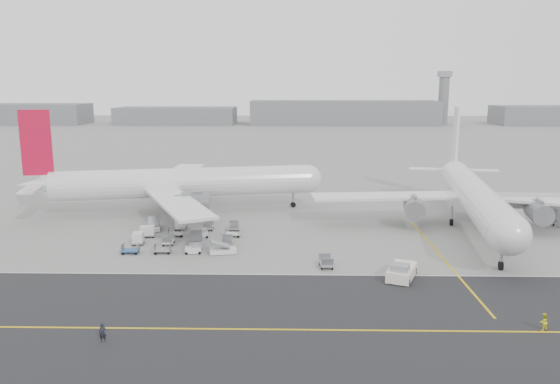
{
  "coord_description": "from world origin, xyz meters",
  "views": [
    {
      "loc": [
        8.81,
        -68.15,
        23.89
      ],
      "look_at": [
        7.15,
        12.0,
        7.92
      ],
      "focal_mm": 35.0,
      "sensor_mm": 36.0,
      "label": 1
    }
  ],
  "objects_px": {
    "airliner_a": "(176,183)",
    "pushback_tug": "(402,272)",
    "airliner_b": "(474,195)",
    "control_tower": "(444,97)",
    "ground_crew_a": "(103,333)",
    "ground_crew_b": "(544,322)",
    "jet_bridge": "(521,202)"
  },
  "relations": [
    {
      "from": "airliner_a",
      "to": "pushback_tug",
      "type": "xyz_separation_m",
      "value": [
        35.35,
        -35.41,
        -4.68
      ]
    },
    {
      "from": "airliner_b",
      "to": "pushback_tug",
      "type": "distance_m",
      "value": 30.85
    },
    {
      "from": "control_tower",
      "to": "airliner_b",
      "type": "xyz_separation_m",
      "value": [
        -60.52,
        -242.85,
        -10.72
      ]
    },
    {
      "from": "ground_crew_a",
      "to": "ground_crew_b",
      "type": "relative_size",
      "value": 1.04
    },
    {
      "from": "jet_bridge",
      "to": "ground_crew_b",
      "type": "xyz_separation_m",
      "value": [
        -14.73,
        -41.76,
        -2.96
      ]
    },
    {
      "from": "control_tower",
      "to": "ground_crew_a",
      "type": "height_order",
      "value": "control_tower"
    },
    {
      "from": "airliner_a",
      "to": "pushback_tug",
      "type": "distance_m",
      "value": 50.25
    },
    {
      "from": "pushback_tug",
      "to": "ground_crew_a",
      "type": "xyz_separation_m",
      "value": [
        -31.45,
        -17.62,
        0.02
      ]
    },
    {
      "from": "control_tower",
      "to": "airliner_b",
      "type": "relative_size",
      "value": 0.56
    },
    {
      "from": "ground_crew_a",
      "to": "airliner_a",
      "type": "bearing_deg",
      "value": 83.03
    },
    {
      "from": "control_tower",
      "to": "jet_bridge",
      "type": "height_order",
      "value": "control_tower"
    },
    {
      "from": "control_tower",
      "to": "ground_crew_a",
      "type": "xyz_separation_m",
      "value": [
        -108.84,
        -285.89,
        -15.32
      ]
    },
    {
      "from": "control_tower",
      "to": "ground_crew_a",
      "type": "bearing_deg",
      "value": -110.84
    },
    {
      "from": "airliner_b",
      "to": "ground_crew_a",
      "type": "bearing_deg",
      "value": -129.86
    },
    {
      "from": "control_tower",
      "to": "ground_crew_a",
      "type": "distance_m",
      "value": 306.29
    },
    {
      "from": "airliner_a",
      "to": "ground_crew_a",
      "type": "xyz_separation_m",
      "value": [
        3.9,
        -53.03,
        -4.67
      ]
    },
    {
      "from": "airliner_b",
      "to": "airliner_a",
      "type": "bearing_deg",
      "value": 177.61
    },
    {
      "from": "pushback_tug",
      "to": "ground_crew_b",
      "type": "xyz_separation_m",
      "value": [
        11.09,
        -14.31,
        -0.02
      ]
    },
    {
      "from": "airliner_b",
      "to": "control_tower",
      "type": "bearing_deg",
      "value": 84.45
    },
    {
      "from": "pushback_tug",
      "to": "jet_bridge",
      "type": "distance_m",
      "value": 37.8
    },
    {
      "from": "jet_bridge",
      "to": "ground_crew_b",
      "type": "distance_m",
      "value": 44.38
    },
    {
      "from": "ground_crew_b",
      "to": "airliner_a",
      "type": "bearing_deg",
      "value": -68.43
    },
    {
      "from": "airliner_a",
      "to": "ground_crew_a",
      "type": "distance_m",
      "value": 53.38
    },
    {
      "from": "ground_crew_b",
      "to": "ground_crew_a",
      "type": "bearing_deg",
      "value": -17.03
    },
    {
      "from": "airliner_b",
      "to": "pushback_tug",
      "type": "bearing_deg",
      "value": -115.13
    },
    {
      "from": "airliner_a",
      "to": "jet_bridge",
      "type": "height_order",
      "value": "airliner_a"
    },
    {
      "from": "airliner_a",
      "to": "ground_crew_b",
      "type": "relative_size",
      "value": 31.06
    },
    {
      "from": "control_tower",
      "to": "ground_crew_a",
      "type": "relative_size",
      "value": 16.81
    },
    {
      "from": "pushback_tug",
      "to": "jet_bridge",
      "type": "bearing_deg",
      "value": 69.02
    },
    {
      "from": "ground_crew_a",
      "to": "pushback_tug",
      "type": "bearing_deg",
      "value": 18.09
    },
    {
      "from": "control_tower",
      "to": "airliner_b",
      "type": "distance_m",
      "value": 250.51
    },
    {
      "from": "airliner_b",
      "to": "pushback_tug",
      "type": "xyz_separation_m",
      "value": [
        -16.87,
        -25.41,
        -4.62
      ]
    }
  ]
}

